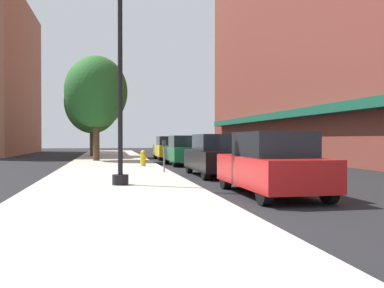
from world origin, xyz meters
name	(u,v)px	position (x,y,z in m)	size (l,w,h in m)	color
ground_plane	(182,164)	(4.00, 18.00, 0.00)	(90.00, 90.00, 0.00)	black
sidewalk_slab	(112,163)	(0.00, 19.00, 0.06)	(4.80, 50.00, 0.12)	#A8A399
lamppost	(120,81)	(0.17, 6.22, 3.20)	(0.48, 0.48, 5.90)	black
fire_hydrant	(143,158)	(1.51, 14.84, 0.52)	(0.33, 0.26, 0.79)	gold
parking_meter_near	(164,152)	(2.05, 10.75, 0.95)	(0.14, 0.09, 1.31)	slate
tree_near	(96,92)	(-0.96, 20.74, 4.41)	(3.89, 3.89, 6.54)	#4C3823
tree_mid	(92,102)	(-1.46, 27.77, 4.38)	(4.31, 4.31, 6.75)	#422D1E
car_red	(271,165)	(4.00, 3.96, 0.81)	(1.80, 4.30, 1.66)	black
car_black	(216,156)	(4.00, 9.82, 0.81)	(1.80, 4.30, 1.66)	black
car_green	(185,151)	(4.00, 17.00, 0.81)	(1.80, 4.30, 1.66)	black
car_yellow	(168,148)	(4.00, 23.65, 0.81)	(1.80, 4.30, 1.66)	black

